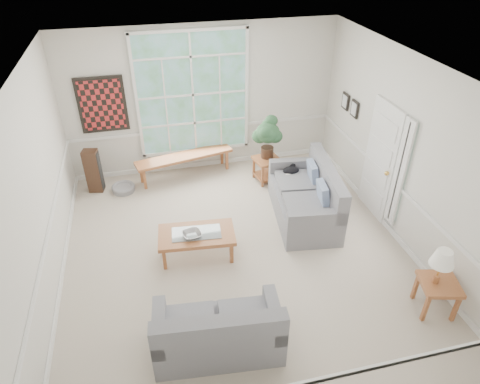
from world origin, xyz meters
name	(u,v)px	position (x,y,z in m)	size (l,w,h in m)	color
floor	(237,253)	(0.00, 0.00, -0.01)	(5.50, 6.00, 0.01)	#B8AB99
ceiling	(236,72)	(0.00, 0.00, 3.00)	(5.50, 6.00, 0.02)	white
wall_back	(203,100)	(0.00, 3.00, 1.50)	(5.50, 0.02, 3.00)	silver
wall_front	(314,345)	(0.00, -3.00, 1.50)	(5.50, 0.02, 3.00)	silver
wall_left	(35,199)	(-2.75, 0.00, 1.50)	(0.02, 6.00, 3.00)	silver
wall_right	(406,153)	(2.75, 0.00, 1.50)	(0.02, 6.00, 3.00)	silver
window_back	(193,95)	(-0.20, 2.96, 1.65)	(2.30, 0.08, 2.40)	white
entry_door	(380,161)	(2.71, 0.60, 1.05)	(0.08, 0.90, 2.10)	white
door_sidelight	(400,174)	(2.71, -0.03, 1.15)	(0.08, 0.26, 1.90)	white
wall_art	(102,105)	(-1.95, 2.95, 1.60)	(0.90, 0.06, 1.10)	maroon
wall_frame_near	(354,109)	(2.71, 1.75, 1.55)	(0.04, 0.26, 0.32)	black
wall_frame_far	(345,101)	(2.71, 2.15, 1.55)	(0.04, 0.26, 0.32)	black
loveseat_right	(304,193)	(1.40, 0.70, 0.51)	(0.98, 1.89, 1.02)	slate
loveseat_front	(218,324)	(-0.64, -1.71, 0.43)	(1.59, 0.82, 0.86)	slate
coffee_table	(197,244)	(-0.63, 0.10, 0.22)	(1.20, 0.66, 0.45)	#9F5A32
pewter_bowl	(192,234)	(-0.71, 0.04, 0.49)	(0.35, 0.35, 0.09)	#96959B
window_bench	(185,166)	(-0.50, 2.65, 0.24)	(2.03, 0.39, 0.47)	#9F5A32
end_table	(267,169)	(1.12, 2.08, 0.25)	(0.50, 0.50, 0.50)	#9F5A32
houseplant	(268,137)	(1.14, 2.15, 0.94)	(0.51, 0.51, 0.88)	#295130
side_table	(436,296)	(2.40, -1.80, 0.26)	(0.50, 0.50, 0.51)	#9F5A32
table_lamp	(440,267)	(2.34, -1.77, 0.79)	(0.32, 0.32, 0.55)	white
pet_bed	(123,188)	(-1.79, 2.34, 0.07)	(0.46, 0.46, 0.13)	gray
floor_speaker	(93,171)	(-2.30, 2.49, 0.45)	(0.28, 0.22, 0.89)	#392317
cat	(291,170)	(1.38, 1.37, 0.60)	(0.32, 0.22, 0.15)	black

